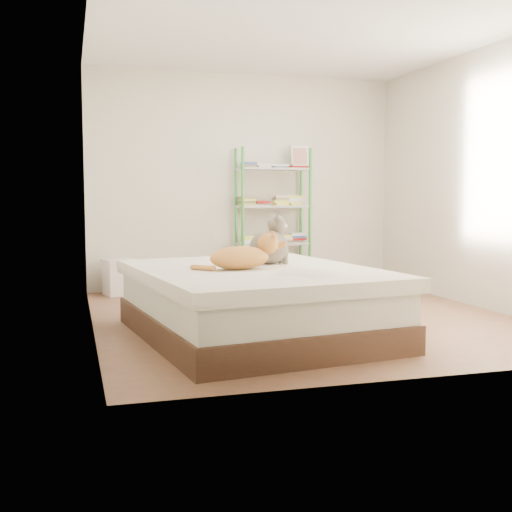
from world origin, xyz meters
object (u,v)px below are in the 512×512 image
object	(u,v)px
white_bin	(120,277)
cardboard_box	(278,288)
grey_cat	(269,240)
shelf_unit	(273,219)
bed	(254,302)
orange_cat	(240,255)

from	to	relation	value
white_bin	cardboard_box	bearing A→B (deg)	-37.38
grey_cat	cardboard_box	size ratio (longest dim) A/B	0.68
shelf_unit	cardboard_box	bearing A→B (deg)	-105.11
bed	orange_cat	distance (m)	0.42
orange_cat	white_bin	distance (m)	2.73
shelf_unit	cardboard_box	world-z (taller)	shelf_unit
white_bin	grey_cat	bearing A→B (deg)	-64.72
orange_cat	grey_cat	bearing A→B (deg)	35.27
grey_cat	cardboard_box	xyz separation A→B (m)	(0.45, 1.11, -0.58)
bed	shelf_unit	distance (m)	2.79
grey_cat	orange_cat	bearing A→B (deg)	125.34
bed	grey_cat	bearing A→B (deg)	43.55
grey_cat	cardboard_box	bearing A→B (deg)	-29.54
bed	cardboard_box	xyz separation A→B (m)	(0.65, 1.36, -0.10)
bed	grey_cat	world-z (taller)	grey_cat
orange_cat	cardboard_box	bearing A→B (deg)	53.48
bed	grey_cat	size ratio (longest dim) A/B	5.75
shelf_unit	white_bin	bearing A→B (deg)	-179.04
grey_cat	shelf_unit	world-z (taller)	shelf_unit
grey_cat	shelf_unit	size ratio (longest dim) A/B	0.24
orange_cat	shelf_unit	distance (m)	2.85
orange_cat	white_bin	world-z (taller)	orange_cat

